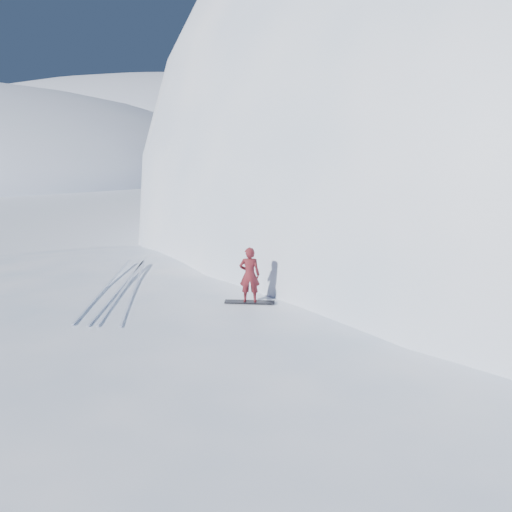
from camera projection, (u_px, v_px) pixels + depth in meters
The scene contains 8 objects.
ground at pixel (94, 449), 11.65m from camera, with size 400.00×400.00×0.00m, color white.
near_ridge at pixel (178, 388), 14.32m from camera, with size 36.00×28.00×4.80m, color white.
peak_shoulder at pixel (423, 253), 28.86m from camera, with size 28.00×24.00×18.00m, color white.
far_ridge_c at pixel (162, 151), 123.01m from camera, with size 140.00×90.00×36.00m, color white.
wind_bumps at pixel (113, 398), 13.75m from camera, with size 16.00×14.40×1.00m.
snowboard at pixel (250, 302), 14.22m from camera, with size 1.43×0.27×0.02m, color black.
snowboarder at pixel (250, 275), 14.00m from camera, with size 0.58×0.38×1.60m, color maroon.
board_tracks at pixel (121, 287), 15.46m from camera, with size 2.44×5.93×0.04m.
Camera 1 is at (5.55, -9.19, 7.42)m, focal length 35.00 mm.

